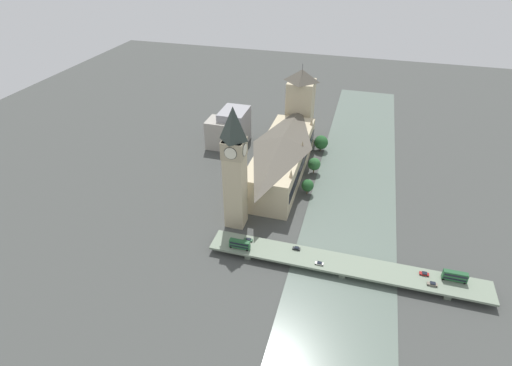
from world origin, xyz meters
TOP-DOWN VIEW (x-y plane):
  - ground_plane at (0.00, 0.00)m, footprint 600.00×600.00m
  - river_water at (-30.83, 0.00)m, footprint 49.65×360.00m
  - parliament_hall at (16.67, -8.00)m, footprint 27.80×92.71m
  - clock_tower at (29.43, 47.46)m, footprint 11.38×11.38m
  - victoria_tower at (16.73, -67.85)m, footprint 18.99×18.99m
  - road_bridge at (-30.83, 67.57)m, footprint 131.31×14.03m
  - double_decker_bus_lead at (-79.32, 64.79)m, footprint 10.66×2.54m
  - double_decker_bus_mid at (19.98, 70.77)m, footprint 10.47×2.57m
  - car_northbound_lead at (-19.58, 71.21)m, footprint 4.12×1.77m
  - car_northbound_mid at (-69.78, 70.42)m, footprint 4.39×1.80m
  - car_northbound_tail at (-66.76, 64.76)m, footprint 4.14×1.93m
  - car_southbound_lead at (17.46, 64.41)m, footprint 4.57×1.91m
  - car_southbound_mid at (-7.21, 64.04)m, footprint 3.80×1.77m
  - city_block_west at (60.38, -42.91)m, footprint 18.62×24.32m
  - city_block_center at (67.97, -35.24)m, footprint 19.67×17.06m
  - tree_embankment_near at (-3.32, 9.19)m, footprint 7.46×7.46m
  - tree_embankment_mid at (-3.38, -15.96)m, footprint 8.27×8.27m
  - tree_embankment_far at (-3.30, -48.35)m, footprint 9.95×9.95m

SIDE VIEW (x-z plane):
  - ground_plane at x=0.00m, z-range 0.00..0.00m
  - river_water at x=-30.83m, z-range 0.00..0.30m
  - road_bridge at x=-30.83m, z-range 1.21..5.35m
  - car_northbound_lead at x=-19.58m, z-range 4.15..5.36m
  - car_northbound_tail at x=-66.76m, z-range 4.14..5.42m
  - car_southbound_lead at x=17.46m, z-range 4.16..5.40m
  - car_southbound_mid at x=-7.21m, z-range 4.13..5.48m
  - car_northbound_mid at x=-69.78m, z-range 4.12..5.63m
  - tree_embankment_near at x=-3.32m, z-range 1.26..11.29m
  - tree_embankment_far at x=-3.30m, z-range 0.88..12.59m
  - double_decker_bus_mid at x=19.98m, z-range 4.39..9.16m
  - double_decker_bus_lead at x=-79.32m, z-range 4.38..9.43m
  - tree_embankment_mid at x=-3.38m, z-range 1.42..12.55m
  - city_block_center at x=67.97m, z-range 0.00..20.95m
  - city_block_west at x=60.38m, z-range 0.00..26.27m
  - parliament_hall at x=16.67m, z-range -0.09..27.73m
  - victoria_tower at x=16.73m, z-range -2.00..54.11m
  - clock_tower at x=29.43m, z-range 2.06..70.61m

